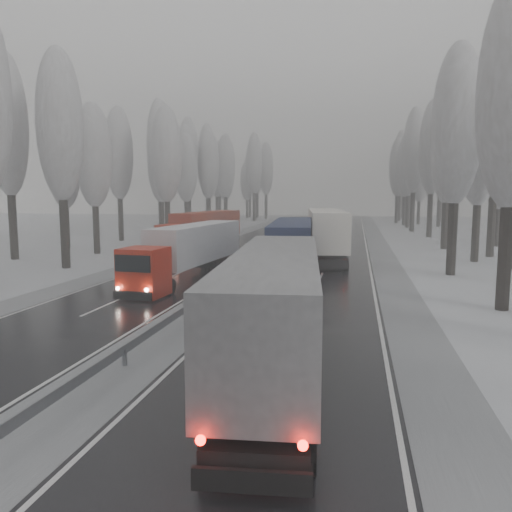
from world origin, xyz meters
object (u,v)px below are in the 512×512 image
(box_truck_distant, at_px, (334,217))
(truck_red_red, at_px, (204,228))
(truck_cream_box, at_px, (325,231))
(truck_grey_tarp, at_px, (277,300))
(truck_red_white, at_px, (191,248))
(truck_blue_box, at_px, (293,245))

(box_truck_distant, relative_size, truck_red_red, 0.48)
(truck_cream_box, height_order, truck_red_red, truck_cream_box)
(truck_grey_tarp, relative_size, truck_cream_box, 0.90)
(truck_grey_tarp, height_order, truck_red_white, truck_grey_tarp)
(box_truck_distant, bearing_deg, truck_blue_box, -81.99)
(truck_grey_tarp, bearing_deg, truck_cream_box, 84.92)
(truck_red_red, bearing_deg, truck_red_white, -67.59)
(truck_cream_box, bearing_deg, truck_red_red, 149.34)
(truck_red_white, bearing_deg, truck_cream_box, 59.49)
(truck_blue_box, xyz_separation_m, box_truck_distant, (-0.15, 68.71, -0.98))
(truck_grey_tarp, xyz_separation_m, truck_blue_box, (-1.80, 18.25, 0.00))
(truck_blue_box, height_order, truck_red_red, truck_blue_box)
(truck_cream_box, bearing_deg, truck_red_white, -131.86)
(truck_grey_tarp, relative_size, truck_red_white, 1.08)
(truck_grey_tarp, bearing_deg, truck_red_red, 105.77)
(truck_grey_tarp, height_order, truck_red_red, truck_grey_tarp)
(truck_red_white, bearing_deg, box_truck_distant, 89.28)
(truck_grey_tarp, xyz_separation_m, truck_red_red, (-13.32, 34.37, -0.02))
(truck_blue_box, bearing_deg, truck_red_red, 120.46)
(truck_grey_tarp, xyz_separation_m, truck_cream_box, (-0.17, 28.52, 0.27))
(truck_blue_box, xyz_separation_m, truck_red_red, (-11.52, 16.12, -0.02))
(truck_cream_box, xyz_separation_m, truck_red_red, (-13.15, 5.85, -0.28))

